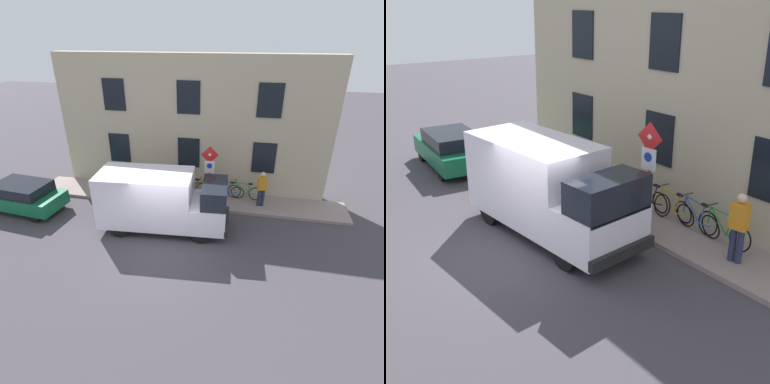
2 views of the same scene
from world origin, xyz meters
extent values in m
plane|color=#403B42|center=(0.00, 0.00, 0.00)|extent=(80.00, 80.00, 0.00)
cube|color=gray|center=(3.87, 0.00, 0.07)|extent=(1.90, 15.36, 0.14)
cube|color=#B8AA8C|center=(5.17, 0.00, 3.35)|extent=(0.70, 13.36, 6.69)
cube|color=black|center=(4.80, 0.00, 2.14)|extent=(0.06, 1.10, 1.50)
cube|color=black|center=(4.80, 3.67, 2.14)|extent=(0.06, 1.10, 1.50)
cube|color=black|center=(4.80, 0.00, 4.82)|extent=(0.06, 1.10, 1.50)
cube|color=black|center=(4.80, 3.67, 4.82)|extent=(0.06, 1.10, 1.50)
cylinder|color=#474C47|center=(3.17, -1.30, 1.56)|extent=(0.09, 0.09, 2.83)
pyramid|color=silver|center=(3.09, -1.31, 2.72)|extent=(0.09, 0.50, 0.50)
pyramid|color=red|center=(3.10, -1.31, 2.72)|extent=(0.07, 0.56, 0.56)
cube|color=white|center=(3.11, -1.31, 2.17)|extent=(0.08, 0.44, 0.56)
cylinder|color=#1933B2|center=(3.09, -1.31, 2.23)|extent=(0.03, 0.24, 0.24)
cube|color=white|center=(1.17, 1.01, 1.41)|extent=(2.28, 3.94, 2.18)
cube|color=white|center=(1.37, -1.58, 0.87)|extent=(2.10, 1.55, 1.10)
cube|color=black|center=(1.38, -1.79, 1.77)|extent=(1.99, 1.12, 0.84)
cube|color=black|center=(1.43, -2.33, 0.50)|extent=(2.01, 0.31, 0.28)
cylinder|color=black|center=(2.23, -1.28, 0.38)|extent=(0.28, 0.77, 0.76)
cylinder|color=black|center=(0.47, -1.41, 0.38)|extent=(0.28, 0.77, 0.76)
cylinder|color=black|center=(1.98, 2.04, 0.38)|extent=(0.28, 0.77, 0.76)
cylinder|color=black|center=(0.22, 1.91, 0.38)|extent=(0.28, 0.77, 0.76)
cube|color=#14613B|center=(1.37, 7.30, 0.58)|extent=(2.11, 4.14, 0.64)
cube|color=black|center=(1.36, 7.10, 1.08)|extent=(1.82, 2.54, 0.60)
cylinder|color=black|center=(0.72, 8.69, 0.30)|extent=(0.23, 0.61, 0.60)
cylinder|color=black|center=(2.27, 8.55, 0.30)|extent=(0.23, 0.61, 0.60)
cylinder|color=black|center=(0.48, 6.06, 0.30)|extent=(0.23, 0.61, 0.60)
cylinder|color=black|center=(2.02, 5.92, 0.30)|extent=(0.23, 0.61, 0.60)
torus|color=black|center=(4.31, -2.40, 0.47)|extent=(0.16, 0.67, 0.66)
torus|color=black|center=(4.24, -3.45, 0.47)|extent=(0.16, 0.67, 0.66)
cylinder|color=#1E9137|center=(4.29, -2.74, 0.68)|extent=(0.08, 0.60, 0.60)
cylinder|color=#1E9137|center=(4.28, -2.81, 0.95)|extent=(0.09, 0.73, 0.07)
cylinder|color=#1E9137|center=(4.26, -3.10, 0.66)|extent=(0.05, 0.19, 0.55)
cylinder|color=#1E9137|center=(4.25, -3.23, 0.43)|extent=(0.07, 0.43, 0.12)
cylinder|color=#1E9137|center=(4.31, -2.42, 0.72)|extent=(0.04, 0.09, 0.50)
cube|color=black|center=(4.25, -3.17, 0.97)|extent=(0.09, 0.21, 0.06)
cylinder|color=#262626|center=(4.31, -2.45, 1.02)|extent=(0.46, 0.06, 0.03)
torus|color=black|center=(4.34, -1.54, 0.47)|extent=(0.21, 0.67, 0.66)
torus|color=black|center=(4.20, -2.58, 0.47)|extent=(0.21, 0.67, 0.66)
cylinder|color=blue|center=(4.30, -1.87, 0.68)|extent=(0.12, 0.60, 0.60)
cylinder|color=blue|center=(4.29, -1.94, 0.95)|extent=(0.13, 0.72, 0.07)
cylinder|color=blue|center=(4.25, -2.23, 0.66)|extent=(0.06, 0.19, 0.55)
cylinder|color=blue|center=(4.23, -2.37, 0.43)|extent=(0.09, 0.43, 0.12)
cylinder|color=blue|center=(4.34, -1.56, 0.72)|extent=(0.05, 0.09, 0.50)
cube|color=black|center=(4.24, -2.30, 0.97)|extent=(0.11, 0.21, 0.06)
cylinder|color=#262626|center=(4.34, -1.58, 1.02)|extent=(0.46, 0.09, 0.03)
torus|color=black|center=(4.32, -0.67, 0.47)|extent=(0.17, 0.67, 0.66)
torus|color=black|center=(4.23, -1.71, 0.47)|extent=(0.17, 0.67, 0.66)
cylinder|color=gold|center=(4.29, -1.00, 0.68)|extent=(0.09, 0.60, 0.60)
cylinder|color=gold|center=(4.28, -1.08, 0.95)|extent=(0.10, 0.73, 0.07)
cylinder|color=gold|center=(4.26, -1.36, 0.66)|extent=(0.05, 0.19, 0.55)
cylinder|color=gold|center=(4.24, -1.50, 0.43)|extent=(0.07, 0.43, 0.12)
cylinder|color=gold|center=(4.32, -0.69, 0.72)|extent=(0.04, 0.09, 0.50)
cube|color=black|center=(4.25, -1.44, 0.97)|extent=(0.10, 0.21, 0.06)
cylinder|color=#262626|center=(4.31, -0.72, 1.02)|extent=(0.46, 0.07, 0.03)
torus|color=black|center=(4.32, 0.20, 0.47)|extent=(0.23, 0.67, 0.65)
torus|color=black|center=(4.23, -0.84, 0.47)|extent=(0.23, 0.67, 0.65)
cylinder|color=black|center=(4.29, -0.13, 0.68)|extent=(0.09, 0.60, 0.60)
cylinder|color=black|center=(4.28, -0.21, 0.95)|extent=(0.10, 0.73, 0.07)
cylinder|color=black|center=(4.26, -0.50, 0.66)|extent=(0.05, 0.19, 0.55)
cylinder|color=black|center=(4.25, -0.63, 0.43)|extent=(0.07, 0.43, 0.12)
cylinder|color=black|center=(4.32, 0.18, 0.72)|extent=(0.04, 0.09, 0.50)
cube|color=black|center=(4.25, -0.57, 0.97)|extent=(0.10, 0.21, 0.06)
cylinder|color=#262626|center=(4.31, 0.15, 1.02)|extent=(0.46, 0.07, 0.03)
cylinder|color=#262B47|center=(3.71, -3.61, 0.56)|extent=(0.16, 0.16, 0.85)
cylinder|color=#262B47|center=(3.75, -3.78, 0.56)|extent=(0.16, 0.16, 0.85)
cube|color=orange|center=(3.73, -3.69, 1.30)|extent=(0.34, 0.44, 0.62)
sphere|color=beige|center=(3.73, -3.69, 1.75)|extent=(0.22, 0.22, 0.22)
cylinder|color=#2D5133|center=(3.27, 0.10, 0.59)|extent=(0.44, 0.44, 0.90)
camera|label=1|loc=(-9.41, -3.10, 7.42)|focal=28.78mm
camera|label=2|loc=(-5.23, -9.57, 5.89)|focal=45.47mm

